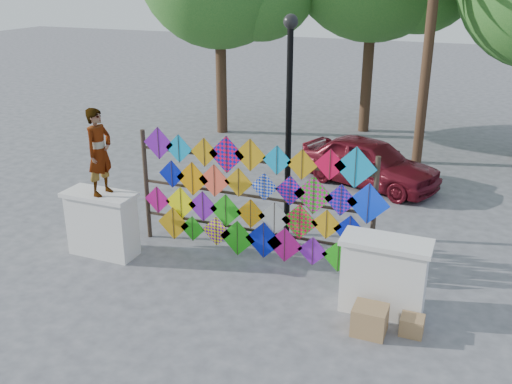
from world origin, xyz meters
TOP-DOWN VIEW (x-y plane):
  - ground at (0.00, 0.00)m, footprint 80.00×80.00m
  - parapet_left at (-2.70, -0.20)m, footprint 1.40×0.65m
  - parapet_right at (2.70, -0.20)m, footprint 1.40×0.65m
  - kite_rack at (0.12, 0.72)m, footprint 4.93×0.24m
  - vendor_woman at (-2.60, -0.20)m, footprint 0.43×0.62m
  - sedan at (1.27, 5.62)m, footprint 3.95×2.61m
  - lamppost at (0.30, 2.00)m, footprint 0.28×0.28m
  - cardboard_box_near at (2.64, -0.88)m, footprint 0.51×0.45m
  - cardboard_box_far at (3.25, -0.66)m, footprint 0.35×0.32m

SIDE VIEW (x-z plane):
  - ground at x=0.00m, z-range 0.00..0.00m
  - cardboard_box_far at x=3.25m, z-range 0.00..0.29m
  - cardboard_box_near at x=2.64m, z-range 0.00..0.45m
  - sedan at x=1.27m, z-range 0.00..1.25m
  - parapet_left at x=-2.70m, z-range 0.01..1.29m
  - parapet_right at x=2.70m, z-range 0.01..1.29m
  - kite_rack at x=0.12m, z-range -0.02..2.43m
  - vendor_woman at x=-2.60m, z-range 1.28..2.91m
  - lamppost at x=0.30m, z-range 0.46..4.92m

